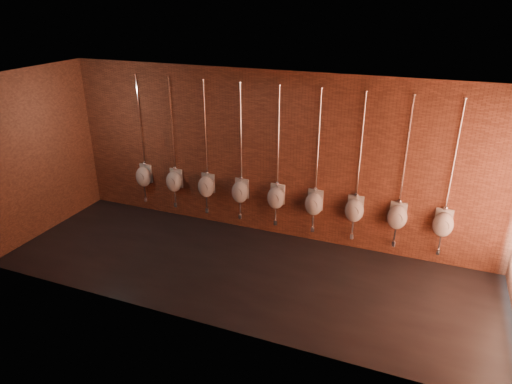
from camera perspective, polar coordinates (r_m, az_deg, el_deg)
ground at (r=8.05m, az=-1.77°, el=-9.69°), size 8.50×8.50×0.00m
room_shell at (r=7.15m, az=-1.97°, el=3.93°), size 8.54×3.04×3.22m
urinal_0 at (r=10.04m, az=-13.86°, el=2.00°), size 0.36×0.31×2.71m
urinal_1 at (r=9.65m, az=-10.20°, el=1.43°), size 0.36×0.31×2.71m
urinal_2 at (r=9.29m, az=-6.24°, el=0.80°), size 0.36×0.31×2.71m
urinal_3 at (r=8.99m, az=-1.99°, el=0.13°), size 0.36×0.31×2.71m
urinal_4 at (r=8.74m, az=2.52°, el=-0.59°), size 0.36×0.31×2.71m
urinal_5 at (r=8.55m, az=7.27°, el=-1.34°), size 0.36×0.31×2.71m
urinal_6 at (r=8.42m, az=12.21°, el=-2.10°), size 0.36×0.31×2.71m
urinal_7 at (r=8.36m, az=17.26°, el=-2.87°), size 0.36×0.31×2.71m
urinal_8 at (r=8.36m, az=22.36°, el=-3.63°), size 0.36×0.31×2.71m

